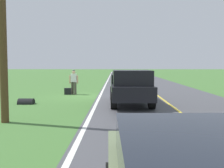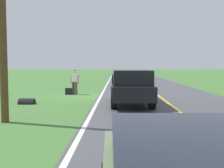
{
  "view_description": "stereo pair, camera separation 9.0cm",
  "coord_description": "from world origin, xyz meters",
  "px_view_note": "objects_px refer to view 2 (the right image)",
  "views": [
    {
      "loc": [
        -1.98,
        17.79,
        2.11
      ],
      "look_at": [
        -1.83,
        6.33,
        1.28
      ],
      "focal_mm": 43.66,
      "sensor_mm": 36.0,
      "label": 1
    },
    {
      "loc": [
        -2.07,
        17.79,
        2.11
      ],
      "look_at": [
        -1.83,
        6.33,
        1.28
      ],
      "focal_mm": 43.66,
      "sensor_mm": 36.0,
      "label": 2
    }
  ],
  "objects_px": {
    "pickup_truck_passing": "(131,86)",
    "utility_pole_roadside": "(2,17)",
    "hitchhiker_walking": "(75,81)",
    "suitcase_carried": "(69,91)"
  },
  "relations": [
    {
      "from": "pickup_truck_passing",
      "to": "utility_pole_roadside",
      "type": "xyz_separation_m",
      "value": [
        4.81,
        4.51,
        2.82
      ]
    },
    {
      "from": "suitcase_carried",
      "to": "pickup_truck_passing",
      "type": "relative_size",
      "value": 0.08
    },
    {
      "from": "hitchhiker_walking",
      "to": "utility_pole_roadside",
      "type": "bearing_deg",
      "value": 83.15
    },
    {
      "from": "suitcase_carried",
      "to": "utility_pole_roadside",
      "type": "distance_m",
      "value": 9.79
    },
    {
      "from": "hitchhiker_walking",
      "to": "pickup_truck_passing",
      "type": "relative_size",
      "value": 0.32
    },
    {
      "from": "suitcase_carried",
      "to": "hitchhiker_walking",
      "type": "bearing_deg",
      "value": 100.86
    },
    {
      "from": "suitcase_carried",
      "to": "pickup_truck_passing",
      "type": "bearing_deg",
      "value": 39.7
    },
    {
      "from": "pickup_truck_passing",
      "to": "utility_pole_roadside",
      "type": "distance_m",
      "value": 7.17
    },
    {
      "from": "hitchhiker_walking",
      "to": "pickup_truck_passing",
      "type": "bearing_deg",
      "value": 128.32
    },
    {
      "from": "hitchhiker_walking",
      "to": "suitcase_carried",
      "type": "xyz_separation_m",
      "value": [
        0.42,
        0.1,
        -0.75
      ]
    }
  ]
}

